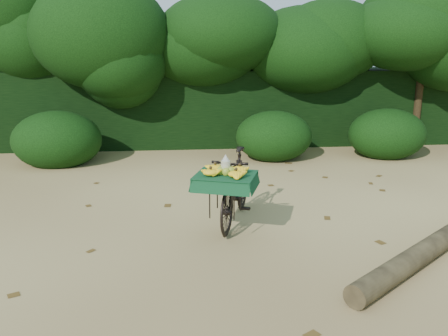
{
  "coord_description": "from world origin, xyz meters",
  "views": [
    {
      "loc": [
        -0.48,
        -5.48,
        2.42
      ],
      "look_at": [
        0.09,
        0.57,
        0.82
      ],
      "focal_mm": 38.0,
      "sensor_mm": 36.0,
      "label": 1
    }
  ],
  "objects": [
    {
      "name": "tree_row",
      "position": [
        -0.65,
        5.5,
        2.0
      ],
      "size": [
        14.5,
        2.0,
        4.0
      ],
      "primitive_type": null,
      "color": "black",
      "rests_on": "ground"
    },
    {
      "name": "bush_clumps",
      "position": [
        0.5,
        4.3,
        0.45
      ],
      "size": [
        8.8,
        1.7,
        0.9
      ],
      "primitive_type": null,
      "color": "black",
      "rests_on": "ground"
    },
    {
      "name": "fallen_log",
      "position": [
        2.44,
        -0.61,
        0.12
      ],
      "size": [
        2.83,
        2.29,
        0.25
      ],
      "primitive_type": "cylinder",
      "rotation": [
        1.57,
        0.0,
        -0.91
      ],
      "color": "brown",
      "rests_on": "ground"
    },
    {
      "name": "leaf_litter",
      "position": [
        0.0,
        0.65,
        0.01
      ],
      "size": [
        7.0,
        7.3,
        0.01
      ],
      "primitive_type": null,
      "color": "#533A16",
      "rests_on": "ground"
    },
    {
      "name": "ground",
      "position": [
        0.0,
        0.0,
        0.0
      ],
      "size": [
        80.0,
        80.0,
        0.0
      ],
      "primitive_type": "plane",
      "color": "tan",
      "rests_on": "ground"
    },
    {
      "name": "vendor_bicycle",
      "position": [
        0.25,
        0.67,
        0.52
      ],
      "size": [
        1.13,
        1.85,
        1.02
      ],
      "rotation": [
        0.0,
        0.0,
        -0.32
      ],
      "color": "black",
      "rests_on": "ground"
    },
    {
      "name": "hedge_backdrop",
      "position": [
        0.0,
        6.3,
        0.9
      ],
      "size": [
        26.0,
        1.8,
        1.8
      ],
      "primitive_type": "cube",
      "color": "black",
      "rests_on": "ground"
    }
  ]
}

